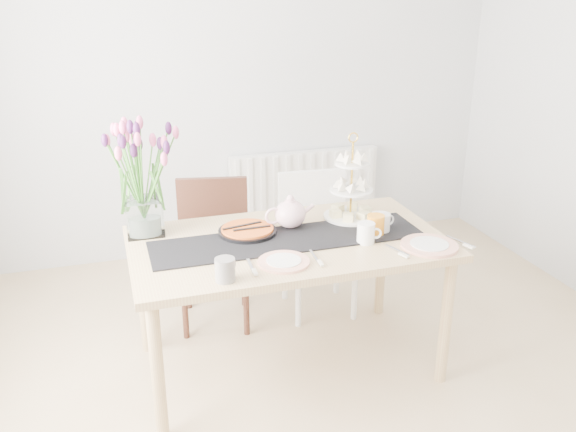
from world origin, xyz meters
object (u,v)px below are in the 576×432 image
object	(u,v)px
radiator	(304,188)
tulip_vase	(139,164)
mug_orange	(375,225)
mug_white	(366,233)
cake_stand	(351,197)
plate_right	(429,245)
chair_brown	(214,241)
cream_jug	(381,223)
chair_white	(316,231)
teapot	(290,214)
plate_left	(284,262)
tart_tin	(247,231)
mug_grey	(225,270)
dining_table	(288,253)

from	to	relation	value
radiator	tulip_vase	distance (m)	1.99
mug_orange	mug_white	bearing A→B (deg)	-159.94
cake_stand	plate_right	world-z (taller)	cake_stand
chair_brown	cream_jug	bearing A→B (deg)	-31.23
mug_white	mug_orange	world-z (taller)	mug_orange
cream_jug	tulip_vase	bearing A→B (deg)	153.97
cream_jug	plate_right	size ratio (longest dim) A/B	0.35
chair_brown	cream_jug	size ratio (longest dim) A/B	8.71
radiator	cake_stand	size ratio (longest dim) A/B	2.75
chair_white	teapot	size ratio (longest dim) A/B	3.28
teapot	cream_jug	world-z (taller)	teapot
plate_left	mug_orange	bearing A→B (deg)	18.42
tart_tin	plate_right	size ratio (longest dim) A/B	1.07
chair_brown	mug_grey	world-z (taller)	chair_brown
plate_left	plate_right	bearing A→B (deg)	-2.82
mug_white	tart_tin	bearing A→B (deg)	175.21
mug_white	mug_orange	xyz separation A→B (m)	(0.09, 0.08, 0.00)
plate_right	radiator	bearing A→B (deg)	90.02
dining_table	tart_tin	size ratio (longest dim) A/B	5.26
dining_table	tulip_vase	size ratio (longest dim) A/B	2.33
tulip_vase	plate_left	size ratio (longest dim) A/B	2.79
cake_stand	mug_white	size ratio (longest dim) A/B	4.10
tart_tin	mug_orange	bearing A→B (deg)	-18.05
tart_tin	plate_left	bearing A→B (deg)	-78.65
cake_stand	mug_white	bearing A→B (deg)	-99.74
chair_white	teapot	xyz separation A→B (m)	(-0.32, -0.47, 0.33)
cream_jug	plate_right	world-z (taller)	cream_jug
tulip_vase	mug_orange	distance (m)	1.25
mug_grey	plate_left	xyz separation A→B (m)	(0.30, 0.10, -0.05)
dining_table	chair_white	bearing A→B (deg)	58.54
tulip_vase	plate_right	xyz separation A→B (m)	(1.33, -0.60, -0.37)
chair_white	tart_tin	bearing A→B (deg)	-135.19
tulip_vase	tart_tin	world-z (taller)	tulip_vase
dining_table	mug_orange	xyz separation A→B (m)	(0.45, -0.07, 0.13)
tulip_vase	plate_left	xyz separation A→B (m)	(0.59, -0.57, -0.37)
cake_stand	teapot	bearing A→B (deg)	-173.80
dining_table	radiator	bearing A→B (deg)	68.37
teapot	plate_right	size ratio (longest dim) A/B	0.93
cream_jug	mug_grey	bearing A→B (deg)	-170.42
radiator	cake_stand	distance (m)	1.52
chair_brown	chair_white	size ratio (longest dim) A/B	1.00
tulip_vase	chair_brown	bearing A→B (deg)	39.99
cream_jug	mug_white	bearing A→B (deg)	-150.08
radiator	mug_orange	xyz separation A→B (m)	(-0.19, -1.70, 0.35)
tulip_vase	cake_stand	bearing A→B (deg)	-6.50
teapot	cream_jug	xyz separation A→B (m)	(0.44, -0.18, -0.03)
tulip_vase	tart_tin	bearing A→B (deg)	-19.07
radiator	tulip_vase	xyz separation A→B (m)	(-1.33, -1.32, 0.68)
radiator	cake_stand	bearing A→B (deg)	-98.83
tulip_vase	mug_orange	bearing A→B (deg)	-18.51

